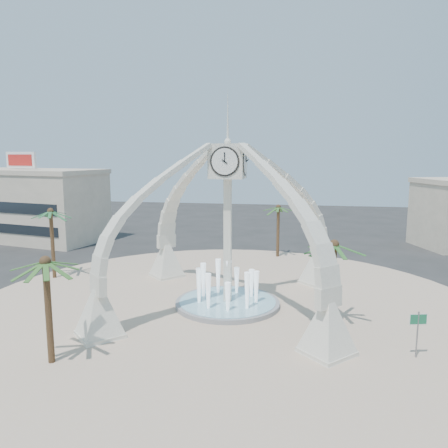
% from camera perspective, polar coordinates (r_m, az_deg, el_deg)
% --- Properties ---
extents(ground, '(140.00, 140.00, 0.00)m').
position_cam_1_polar(ground, '(34.16, 0.46, -10.67)').
color(ground, '#282828').
rests_on(ground, ground).
extents(plaza, '(40.00, 40.00, 0.06)m').
position_cam_1_polar(plaza, '(34.15, 0.46, -10.62)').
color(plaza, '#BEA58D').
rests_on(plaza, ground).
extents(clock_tower, '(17.94, 17.94, 16.30)m').
position_cam_1_polar(clock_tower, '(32.55, 0.48, 0.15)').
color(clock_tower, silver).
rests_on(clock_tower, ground).
extents(fountain, '(8.00, 8.00, 3.62)m').
position_cam_1_polar(fountain, '(34.07, 0.47, -10.21)').
color(fountain, gray).
rests_on(fountain, ground).
extents(building_nw, '(23.75, 13.73, 11.90)m').
position_cam_1_polar(building_nw, '(65.77, -24.62, 2.38)').
color(building_nw, beige).
rests_on(building_nw, ground).
extents(palm_east, '(5.17, 5.17, 6.45)m').
position_cam_1_polar(palm_east, '(29.60, 14.20, -2.76)').
color(palm_east, brown).
rests_on(palm_east, ground).
extents(palm_west, '(4.58, 4.58, 7.06)m').
position_cam_1_polar(palm_west, '(43.26, -21.71, 1.41)').
color(palm_west, brown).
rests_on(palm_west, ground).
extents(palm_north, '(4.07, 4.07, 6.40)m').
position_cam_1_polar(palm_north, '(49.30, 7.13, 2.11)').
color(palm_north, brown).
rests_on(palm_north, ground).
extents(palm_south, '(5.16, 5.16, 6.56)m').
position_cam_1_polar(palm_south, '(25.49, -22.31, -4.76)').
color(palm_south, brown).
rests_on(palm_south, ground).
extents(street_sign, '(1.00, 0.28, 2.80)m').
position_cam_1_polar(street_sign, '(27.57, 24.00, -11.98)').
color(street_sign, slate).
rests_on(street_sign, ground).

